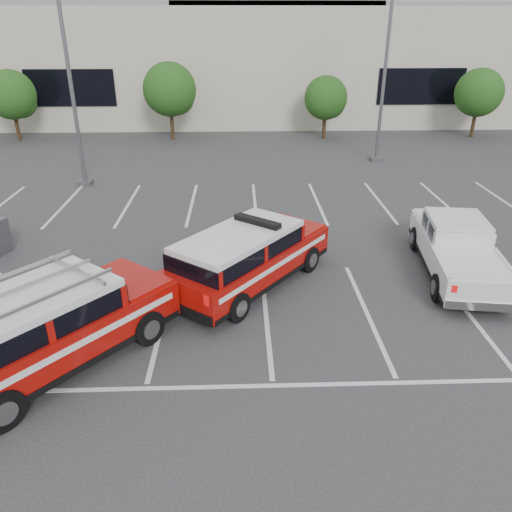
{
  "coord_description": "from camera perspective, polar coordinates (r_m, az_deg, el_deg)",
  "views": [
    {
      "loc": [
        -0.65,
        -11.29,
        7.05
      ],
      "look_at": [
        -0.21,
        1.45,
        1.05
      ],
      "focal_mm": 35.0,
      "sensor_mm": 36.0,
      "label": 1
    }
  ],
  "objects": [
    {
      "name": "light_pole_mid",
      "position": [
        28.4,
        14.63,
        20.7
      ],
      "size": [
        0.9,
        0.6,
        10.24
      ],
      "color": "#59595E",
      "rests_on": "ground"
    },
    {
      "name": "ground",
      "position": [
        13.33,
        1.14,
        -6.75
      ],
      "size": [
        120.0,
        120.0,
        0.0
      ],
      "primitive_type": "plane",
      "color": "#303033",
      "rests_on": "ground"
    },
    {
      "name": "tree_right",
      "position": [
        37.11,
        24.2,
        16.51
      ],
      "size": [
        3.07,
        3.07,
        4.42
      ],
      "color": "#3F2B19",
      "rests_on": "ground"
    },
    {
      "name": "tree_mid_left",
      "position": [
        33.84,
        -9.66,
        18.07
      ],
      "size": [
        3.37,
        3.37,
        4.85
      ],
      "color": "#3F2B19",
      "rests_on": "ground"
    },
    {
      "name": "tree_left",
      "position": [
        36.51,
        -26.03,
        16.07
      ],
      "size": [
        3.07,
        3.07,
        4.42
      ],
      "color": "#3F2B19",
      "rests_on": "ground"
    },
    {
      "name": "stall_markings",
      "position": [
        17.3,
        0.36,
        1.18
      ],
      "size": [
        23.0,
        15.0,
        0.01
      ],
      "primitive_type": "cube",
      "color": "silver",
      "rests_on": "ground"
    },
    {
      "name": "convention_building",
      "position": [
        43.22,
        -0.93,
        22.11
      ],
      "size": [
        60.0,
        16.99,
        13.2
      ],
      "color": "beige",
      "rests_on": "ground"
    },
    {
      "name": "fire_chief_suv",
      "position": [
        14.38,
        -0.95,
        -0.57
      ],
      "size": [
        5.05,
        5.6,
        1.96
      ],
      "rotation": [
        0.0,
        0.0,
        -0.67
      ],
      "color": "#9B0B07",
      "rests_on": "ground"
    },
    {
      "name": "tree_mid_right",
      "position": [
        34.13,
        8.11,
        17.31
      ],
      "size": [
        2.77,
        2.77,
        3.99
      ],
      "color": "#3F2B19",
      "rests_on": "ground"
    },
    {
      "name": "light_pole_left",
      "position": [
        24.49,
        -20.64,
        19.35
      ],
      "size": [
        0.9,
        0.6,
        10.24
      ],
      "color": "#59595E",
      "rests_on": "ground"
    },
    {
      "name": "ladder_suv",
      "position": [
        11.97,
        -22.65,
        -8.07
      ],
      "size": [
        5.24,
        5.65,
        2.19
      ],
      "rotation": [
        0.0,
        0.0,
        -0.7
      ],
      "color": "#9B0B07",
      "rests_on": "ground"
    },
    {
      "name": "white_pickup",
      "position": [
        16.36,
        21.9,
        0.29
      ],
      "size": [
        2.63,
        5.62,
        1.66
      ],
      "rotation": [
        0.0,
        0.0,
        -0.15
      ],
      "color": "silver",
      "rests_on": "ground"
    }
  ]
}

